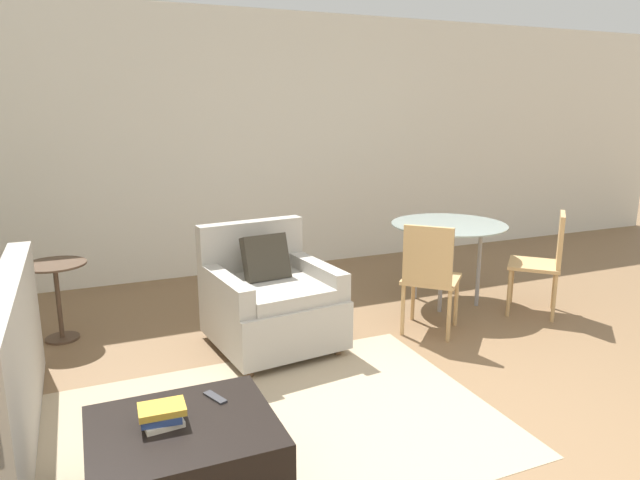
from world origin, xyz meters
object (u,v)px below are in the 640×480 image
Objects in this scene: tv_remote_primary at (215,397)px; armchair at (270,301)px; dining_table at (448,233)px; dining_chair_near_right at (546,256)px; side_table at (57,286)px; ottoman at (185,458)px; book_stack at (162,415)px; dining_chair_near_left at (430,272)px.

armchair is at bearing 61.59° from tv_remote_primary.
dining_table is 1.15× the size of dining_chair_near_right.
side_table is at bearing 164.99° from dining_chair_near_right.
dining_table reaches higher than ottoman.
armchair reaches higher than tv_remote_primary.
armchair reaches higher than book_stack.
armchair reaches higher than dining_table.
dining_chair_near_left reaches higher than side_table.
ottoman is 3.30m from dining_table.
tv_remote_primary is at bearing 27.15° from book_stack.
dining_chair_near_right reaches higher than side_table.
ottoman is at bearing -136.92° from tv_remote_primary.
dining_chair_near_right is at bearing 18.53° from tv_remote_primary.
side_table is 4.00m from dining_chair_near_right.
dining_chair_near_left is 1.00× the size of dining_chair_near_right.
armchair is 1.09× the size of dining_chair_near_left.
tv_remote_primary is at bearing 43.08° from ottoman.
armchair is 1.79m from book_stack.
book_stack is at bearing -78.05° from side_table.
dining_table is (1.80, 0.29, 0.30)m from armchair.
book_stack is 3.32m from dining_table.
dining_chair_near_left reaches higher than dining_table.
tv_remote_primary is (-0.73, -1.35, 0.04)m from armchair.
ottoman is 2.33m from side_table.
ottoman is 0.92× the size of dining_chair_near_left.
book_stack is at bearing 155.05° from ottoman.
dining_table is at bearing -7.73° from side_table.
book_stack is at bearing -152.85° from tv_remote_primary.
dining_table is 1.15× the size of dining_chair_near_left.
armchair is 1.60× the size of side_table.
dining_table is (2.53, 1.64, 0.26)m from tv_remote_primary.
side_table is at bearing 103.73° from ottoman.
book_stack is 0.31m from tv_remote_primary.
side_table is (-0.55, 2.26, 0.22)m from ottoman.
tv_remote_primary is 0.15× the size of dining_table.
side_table is 2.87m from dining_chair_near_left.
dining_chair_near_right is at bearing -7.23° from armchair.
dining_chair_near_left is at bearing 28.22° from book_stack.
side_table is at bearing 153.52° from armchair.
tv_remote_primary is at bearing -147.07° from dining_table.
tv_remote_primary is 0.25× the size of side_table.
side_table is at bearing 101.95° from book_stack.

